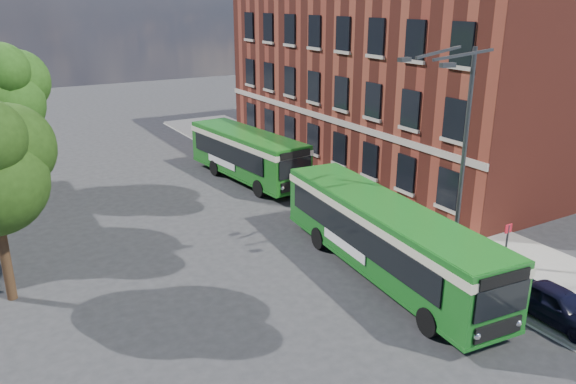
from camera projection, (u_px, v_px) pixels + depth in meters
ground at (324, 274)px, 22.96m from camera, size 120.00×120.00×0.00m
pavement at (347, 190)px, 32.81m from camera, size 6.00×48.00×0.15m
kerb_line at (303, 200)px, 31.37m from camera, size 0.12×48.00×0.01m
brick_office at (400, 58)px, 37.18m from camera, size 12.10×26.00×14.20m
street_lamp at (457, 157)px, 22.09m from camera, size 2.96×2.38×9.00m
bus_stop_sign at (506, 249)px, 21.73m from camera, size 0.35×0.08×2.52m
bus_front at (385, 233)px, 22.39m from camera, size 3.63×12.59×3.02m
bus_rear at (247, 152)px, 34.36m from camera, size 3.51×10.07×3.02m
parked_car at (558, 305)px, 19.19m from camera, size 1.58×3.65×1.23m
pedestrian_a at (445, 240)px, 23.92m from camera, size 0.65×0.52×1.56m
pedestrian_b at (414, 228)px, 24.91m from camera, size 0.86×0.67×1.75m
tree_right at (5, 92)px, 31.22m from camera, size 5.06×4.81×8.54m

